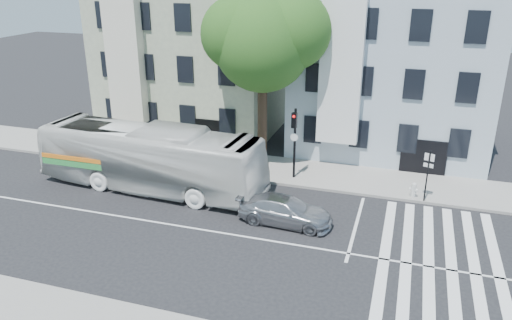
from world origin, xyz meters
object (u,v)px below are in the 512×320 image
at_px(bus, 150,158).
at_px(traffic_signal, 294,135).
at_px(fire_hydrant, 414,190).
at_px(sedan, 285,210).

xyz_separation_m(bus, traffic_signal, (7.21, 3.47, 0.95)).
bearing_deg(fire_hydrant, traffic_signal, 175.25).
relative_size(sedan, fire_hydrant, 5.57).
bearing_deg(traffic_signal, bus, -147.23).
distance_m(bus, sedan, 8.30).
relative_size(bus, traffic_signal, 3.04).
bearing_deg(fire_hydrant, sedan, -141.85).
bearing_deg(sedan, bus, 81.26).
height_order(bus, traffic_signal, traffic_signal).
bearing_deg(traffic_signal, sedan, -73.54).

